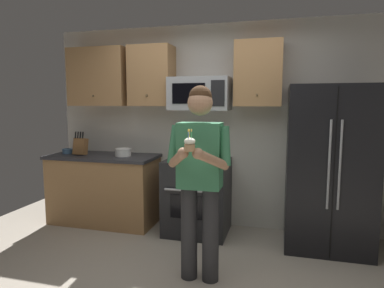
{
  "coord_description": "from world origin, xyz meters",
  "views": [
    {
      "loc": [
        0.83,
        -2.55,
        1.61
      ],
      "look_at": [
        0.07,
        0.27,
        1.25
      ],
      "focal_mm": 31.27,
      "sensor_mm": 36.0,
      "label": 1
    }
  ],
  "objects_px": {
    "microwave": "(200,94)",
    "person": "(200,173)",
    "oven_range": "(197,196)",
    "refrigerator": "(329,168)",
    "knife_block": "(80,146)",
    "cupcake": "(190,144)",
    "bowl_small_colored": "(67,151)",
    "bowl_large_white": "(123,152)"
  },
  "relations": [
    {
      "from": "oven_range",
      "to": "bowl_small_colored",
      "type": "bearing_deg",
      "value": 179.32
    },
    {
      "from": "microwave",
      "to": "knife_block",
      "type": "xyz_separation_m",
      "value": [
        -1.6,
        -0.15,
        -0.69
      ]
    },
    {
      "from": "knife_block",
      "to": "bowl_small_colored",
      "type": "relative_size",
      "value": 2.27
    },
    {
      "from": "bowl_small_colored",
      "to": "person",
      "type": "distance_m",
      "value": 2.41
    },
    {
      "from": "oven_range",
      "to": "refrigerator",
      "type": "bearing_deg",
      "value": -1.5
    },
    {
      "from": "microwave",
      "to": "refrigerator",
      "type": "relative_size",
      "value": 0.41
    },
    {
      "from": "bowl_small_colored",
      "to": "cupcake",
      "type": "bearing_deg",
      "value": -34.09
    },
    {
      "from": "cupcake",
      "to": "knife_block",
      "type": "bearing_deg",
      "value": 143.67
    },
    {
      "from": "bowl_small_colored",
      "to": "oven_range",
      "type": "bearing_deg",
      "value": -0.68
    },
    {
      "from": "oven_range",
      "to": "person",
      "type": "height_order",
      "value": "person"
    },
    {
      "from": "cupcake",
      "to": "microwave",
      "type": "bearing_deg",
      "value": 100.81
    },
    {
      "from": "refrigerator",
      "to": "oven_range",
      "type": "bearing_deg",
      "value": 178.5
    },
    {
      "from": "cupcake",
      "to": "bowl_small_colored",
      "type": "bearing_deg",
      "value": 145.91
    },
    {
      "from": "microwave",
      "to": "person",
      "type": "relative_size",
      "value": 0.42
    },
    {
      "from": "microwave",
      "to": "bowl_small_colored",
      "type": "height_order",
      "value": "microwave"
    },
    {
      "from": "person",
      "to": "cupcake",
      "type": "xyz_separation_m",
      "value": [
        -0.0,
        -0.33,
        0.3
      ]
    },
    {
      "from": "refrigerator",
      "to": "bowl_small_colored",
      "type": "xyz_separation_m",
      "value": [
        -3.34,
        0.06,
        0.05
      ]
    },
    {
      "from": "microwave",
      "to": "knife_block",
      "type": "distance_m",
      "value": 1.75
    },
    {
      "from": "oven_range",
      "to": "bowl_small_colored",
      "type": "relative_size",
      "value": 6.62
    },
    {
      "from": "refrigerator",
      "to": "knife_block",
      "type": "bearing_deg",
      "value": 179.82
    },
    {
      "from": "microwave",
      "to": "bowl_large_white",
      "type": "xyz_separation_m",
      "value": [
        -1.01,
        -0.1,
        -0.75
      ]
    },
    {
      "from": "oven_range",
      "to": "refrigerator",
      "type": "distance_m",
      "value": 1.56
    },
    {
      "from": "refrigerator",
      "to": "cupcake",
      "type": "bearing_deg",
      "value": -130.98
    },
    {
      "from": "microwave",
      "to": "bowl_small_colored",
      "type": "distance_m",
      "value": 2.0
    },
    {
      "from": "knife_block",
      "to": "bowl_small_colored",
      "type": "bearing_deg",
      "value": 167.9
    },
    {
      "from": "microwave",
      "to": "refrigerator",
      "type": "xyz_separation_m",
      "value": [
        1.5,
        -0.16,
        -0.82
      ]
    },
    {
      "from": "bowl_large_white",
      "to": "knife_block",
      "type": "bearing_deg",
      "value": -175.57
    },
    {
      "from": "refrigerator",
      "to": "bowl_small_colored",
      "type": "height_order",
      "value": "refrigerator"
    },
    {
      "from": "bowl_large_white",
      "to": "cupcake",
      "type": "distance_m",
      "value": 1.97
    },
    {
      "from": "oven_range",
      "to": "person",
      "type": "xyz_separation_m",
      "value": [
        0.3,
        -1.1,
        0.53
      ]
    },
    {
      "from": "refrigerator",
      "to": "person",
      "type": "distance_m",
      "value": 1.61
    },
    {
      "from": "oven_range",
      "to": "knife_block",
      "type": "relative_size",
      "value": 2.91
    },
    {
      "from": "microwave",
      "to": "bowl_large_white",
      "type": "relative_size",
      "value": 3.43
    },
    {
      "from": "microwave",
      "to": "person",
      "type": "bearing_deg",
      "value": -76.36
    },
    {
      "from": "bowl_large_white",
      "to": "cupcake",
      "type": "bearing_deg",
      "value": -47.98
    },
    {
      "from": "oven_range",
      "to": "person",
      "type": "bearing_deg",
      "value": -74.94
    },
    {
      "from": "bowl_small_colored",
      "to": "refrigerator",
      "type": "bearing_deg",
      "value": -1.05
    },
    {
      "from": "refrigerator",
      "to": "bowl_large_white",
      "type": "relative_size",
      "value": 8.35
    },
    {
      "from": "oven_range",
      "to": "knife_block",
      "type": "bearing_deg",
      "value": -178.95
    },
    {
      "from": "bowl_small_colored",
      "to": "person",
      "type": "height_order",
      "value": "person"
    },
    {
      "from": "refrigerator",
      "to": "knife_block",
      "type": "height_order",
      "value": "refrigerator"
    },
    {
      "from": "microwave",
      "to": "bowl_large_white",
      "type": "distance_m",
      "value": 1.26
    }
  ]
}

